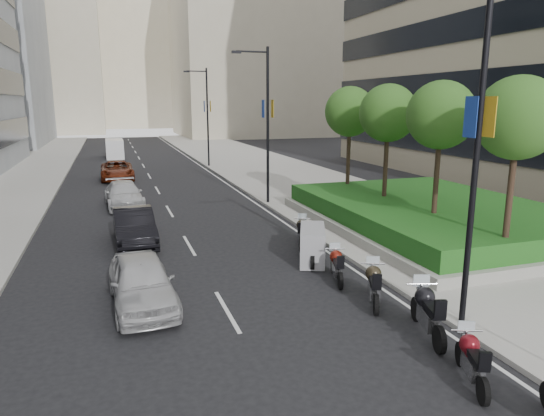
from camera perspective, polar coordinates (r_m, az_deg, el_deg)
name	(u,v)px	position (r m, az deg, el deg)	size (l,w,h in m)	color
ground	(333,373)	(11.58, 7.19, -18.71)	(160.00, 160.00, 0.00)	black
sidewalk_right	(277,173)	(41.56, 0.58, 4.18)	(10.00, 100.00, 0.15)	#9E9B93
sidewalk_left	(2,186)	(40.06, -29.15, 2.31)	(8.00, 100.00, 0.15)	#9E9B93
lane_edge	(216,176)	(40.18, -6.60, 3.72)	(0.12, 100.00, 0.01)	silver
lane_centre	(151,179)	(39.46, -14.02, 3.28)	(0.12, 100.00, 0.01)	silver
building_cream_right	(255,35)	(93.52, -2.00, 19.70)	(28.00, 24.00, 36.00)	#B7AD93
building_cream_left	(29,45)	(110.30, -26.64, 16.81)	(26.00, 24.00, 34.00)	#B7AD93
building_cream_centre	(131,48)	(129.72, -16.30, 17.61)	(30.00, 24.00, 38.00)	#B7AD93
planter	(433,222)	(24.42, 18.37, -1.59)	(10.00, 14.00, 0.40)	gray
hedge	(434,210)	(24.29, 18.47, -0.21)	(9.40, 13.40, 0.80)	#175118
tree_0	(518,119)	(18.26, 26.96, 9.35)	(2.80, 2.80, 6.30)	#332319
tree_1	(441,116)	(21.27, 19.25, 10.22)	(2.80, 2.80, 6.30)	#332319
tree_2	(388,114)	(24.57, 13.51, 10.75)	(2.80, 2.80, 6.30)	#332319
tree_3	(350,112)	(28.05, 9.14, 11.09)	(2.80, 2.80, 6.30)	#332319
lamp_post_0	(473,139)	(13.12, 22.55, 7.52)	(2.34, 0.45, 9.00)	black
lamp_post_1	(265,118)	(28.24, -0.81, 10.51)	(2.34, 0.45, 9.00)	black
lamp_post_2	(206,112)	(45.72, -7.80, 11.09)	(2.34, 0.45, 9.00)	black
motorcycle_1	(472,360)	(11.72, 22.44, -16.17)	(0.96, 1.92, 1.02)	black
motorcycle_2	(427,311)	(13.44, 17.81, -11.52)	(1.01, 2.38, 1.22)	black
motorcycle_3	(374,285)	(15.05, 11.88, -8.82)	(1.10, 2.08, 1.11)	black
motorcycle_4	(337,265)	(16.68, 7.63, -6.71)	(0.82, 1.99, 1.02)	black
motorcycle_5	(312,245)	(18.45, 4.77, -4.35)	(1.68, 2.40, 1.35)	black
motorcycle_6	(302,232)	(20.61, 3.49, -2.84)	(1.05, 2.01, 1.07)	black
car_a	(142,282)	(15.02, -15.08, -8.38)	(1.78, 4.42, 1.51)	#B0B0B2
car_b	(134,227)	(21.52, -15.91, -2.13)	(1.61, 4.61, 1.52)	black
car_c	(124,195)	(29.42, -17.04, 1.52)	(2.00, 4.93, 1.43)	#B5B5B7
car_d	(117,170)	(40.06, -17.77, 4.24)	(2.44, 5.29, 1.47)	#581B0A
delivery_van	(115,149)	(55.99, -18.02, 6.57)	(1.84, 4.76, 1.99)	white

